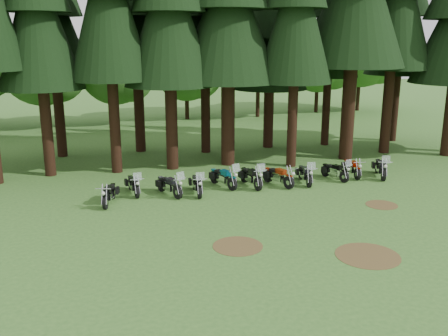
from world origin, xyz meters
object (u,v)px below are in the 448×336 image
Objects in this scene: motorcycle_9 at (352,168)px; motorcycle_8 at (335,172)px; motorcycle_3 at (197,185)px; motorcycle_7 at (305,175)px; motorcycle_10 at (381,168)px; motorcycle_4 at (223,178)px; motorcycle_0 at (109,195)px; motorcycle_6 at (278,177)px; motorcycle_2 at (169,186)px; motorcycle_5 at (251,177)px; motorcycle_1 at (134,185)px.

motorcycle_8 is at bearing -157.26° from motorcycle_9.
motorcycle_7 is (5.68, 0.22, 0.01)m from motorcycle_3.
motorcycle_3 is at bearing -157.39° from motorcycle_10.
motorcycle_4 is 1.00× the size of motorcycle_7.
motorcycle_0 is 8.31m from motorcycle_6.
motorcycle_9 is at bearing -14.69° from motorcycle_6.
motorcycle_8 is (11.56, 0.73, -0.00)m from motorcycle_0.
motorcycle_2 is at bearing 166.10° from motorcycle_8.
motorcycle_8 is at bearing -19.29° from motorcycle_2.
motorcycle_7 reaches higher than motorcycle_0.
motorcycle_3 is at bearing -172.71° from motorcycle_4.
motorcycle_7 is at bearing -158.84° from motorcycle_10.
motorcycle_2 is 0.92× the size of motorcycle_5.
motorcycle_2 is 0.96× the size of motorcycle_4.
motorcycle_0 is at bearing 179.14° from motorcycle_5.
motorcycle_6 is at bearing -166.00° from motorcycle_9.
motorcycle_9 is (1.18, 0.32, 0.01)m from motorcycle_8.
motorcycle_5 is at bearing 150.40° from motorcycle_6.
motorcycle_7 is (1.46, -0.02, 0.00)m from motorcycle_6.
motorcycle_0 is 0.93× the size of motorcycle_4.
motorcycle_6 is at bearing -20.30° from motorcycle_2.
motorcycle_9 is at bearing -3.99° from motorcycle_5.
motorcycle_6 is (1.36, -0.20, -0.02)m from motorcycle_5.
motorcycle_8 is at bearing -22.94° from motorcycle_4.
motorcycle_3 is 0.98× the size of motorcycle_7.
motorcycle_1 is at bearing 162.22° from motorcycle_8.
motorcycle_3 is (4.08, 0.31, 0.01)m from motorcycle_0.
motorcycle_2 reaches higher than motorcycle_8.
motorcycle_6 reaches higher than motorcycle_9.
motorcycle_4 reaches higher than motorcycle_0.
motorcycle_3 is 0.93× the size of motorcycle_5.
motorcycle_4 is 2.75m from motorcycle_6.
motorcycle_4 reaches higher than motorcycle_6.
motorcycle_9 is (5.80, 0.30, -0.04)m from motorcycle_5.
motorcycle_1 is 4.39m from motorcycle_4.
motorcycle_8 is (8.76, 0.23, -0.03)m from motorcycle_2.
motorcycle_7 is at bearing -162.42° from motorcycle_9.
motorcycle_2 reaches higher than motorcycle_1.
motorcycle_2 is 1.30m from motorcycle_3.
motorcycle_4 is at bearing -6.82° from motorcycle_1.
motorcycle_3 is at bearing -29.17° from motorcycle_2.
motorcycle_4 is at bearing 159.23° from motorcycle_5.
motorcycle_4 reaches higher than motorcycle_2.
motorcycle_7 is at bearing 6.33° from motorcycle_3.
motorcycle_0 is at bearing 168.17° from motorcycle_8.
motorcycle_1 is at bearing 60.61° from motorcycle_0.
motorcycle_1 is 10.36m from motorcycle_8.
motorcycle_7 is at bearing 171.14° from motorcycle_8.
motorcycle_6 is 1.46m from motorcycle_7.
motorcycle_6 is (2.70, -0.53, -0.02)m from motorcycle_4.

